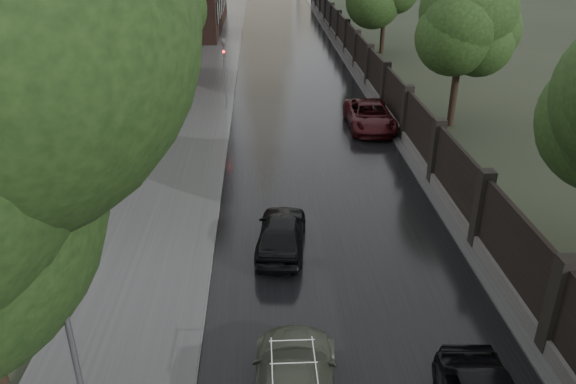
{
  "coord_description": "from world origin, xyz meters",
  "views": [
    {
      "loc": [
        -2.36,
        -5.53,
        9.62
      ],
      "look_at": [
        -1.53,
        11.27,
        1.5
      ],
      "focal_mm": 35.0,
      "sensor_mm": 36.0,
      "label": 1
    }
  ],
  "objects_px": {
    "hatchback_left": "(281,232)",
    "tree_right_b": "(462,28)",
    "traffic_light": "(225,69)",
    "car_right_far": "(370,116)",
    "tree_left_far": "(165,3)"
  },
  "relations": [
    {
      "from": "tree_left_far",
      "to": "tree_right_b",
      "type": "xyz_separation_m",
      "value": [
        15.5,
        -8.0,
        -0.29
      ]
    },
    {
      "from": "tree_right_b",
      "to": "car_right_far",
      "type": "bearing_deg",
      "value": -176.98
    },
    {
      "from": "traffic_light",
      "to": "car_right_far",
      "type": "relative_size",
      "value": 0.83
    },
    {
      "from": "tree_right_b",
      "to": "tree_left_far",
      "type": "bearing_deg",
      "value": 152.7
    },
    {
      "from": "hatchback_left",
      "to": "traffic_light",
      "type": "bearing_deg",
      "value": -73.93
    },
    {
      "from": "hatchback_left",
      "to": "tree_right_b",
      "type": "bearing_deg",
      "value": -121.45
    },
    {
      "from": "tree_right_b",
      "to": "traffic_light",
      "type": "height_order",
      "value": "tree_right_b"
    },
    {
      "from": "tree_left_far",
      "to": "car_right_far",
      "type": "relative_size",
      "value": 1.54
    },
    {
      "from": "tree_left_far",
      "to": "traffic_light",
      "type": "bearing_deg",
      "value": -53.53
    },
    {
      "from": "car_right_far",
      "to": "hatchback_left",
      "type": "bearing_deg",
      "value": -112.64
    },
    {
      "from": "tree_left_far",
      "to": "traffic_light",
      "type": "distance_m",
      "value": 6.84
    },
    {
      "from": "traffic_light",
      "to": "tree_right_b",
      "type": "bearing_deg",
      "value": -14.24
    },
    {
      "from": "traffic_light",
      "to": "tree_left_far",
      "type": "bearing_deg",
      "value": 126.47
    },
    {
      "from": "tree_right_b",
      "to": "traffic_light",
      "type": "relative_size",
      "value": 1.75
    },
    {
      "from": "car_right_far",
      "to": "traffic_light",
      "type": "bearing_deg",
      "value": 157.21
    }
  ]
}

